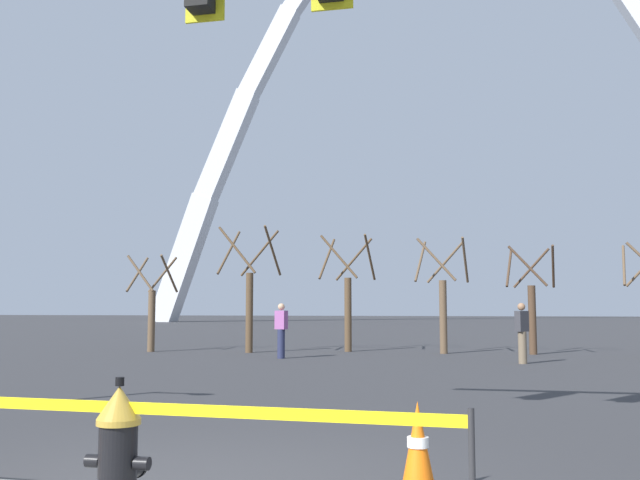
# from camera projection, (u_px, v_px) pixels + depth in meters

# --- Properties ---
(fire_hydrant) EXTENTS (0.46, 0.48, 0.99)m
(fire_hydrant) POSITION_uv_depth(u_px,v_px,m) (118.00, 455.00, 4.72)
(fire_hydrant) COLOR black
(fire_hydrant) RESTS_ON ground
(caution_tape_barrier) EXTENTS (5.41, 0.25, 0.87)m
(caution_tape_barrier) POSITION_uv_depth(u_px,v_px,m) (75.00, 432.00, 4.81)
(caution_tape_barrier) COLOR #232326
(caution_tape_barrier) RESTS_ON ground
(traffic_cone_by_hydrant) EXTENTS (0.36, 0.36, 0.73)m
(traffic_cone_by_hydrant) POSITION_uv_depth(u_px,v_px,m) (418.00, 449.00, 5.44)
(traffic_cone_by_hydrant) COLOR black
(traffic_cone_by_hydrant) RESTS_ON ground
(monument_arch) EXTENTS (61.46, 2.25, 46.31)m
(monument_arch) POSITION_uv_depth(u_px,v_px,m) (447.00, 111.00, 68.22)
(monument_arch) COLOR silver
(monument_arch) RESTS_ON ground
(tree_far_left) EXTENTS (1.50, 1.51, 3.21)m
(tree_far_left) POSITION_uv_depth(u_px,v_px,m) (152.00, 309.00, 23.37)
(tree_far_left) COLOR brown
(tree_far_left) RESTS_ON ground
(tree_left_mid) EXTENTS (1.89, 1.90, 4.10)m
(tree_left_mid) POSITION_uv_depth(u_px,v_px,m) (249.00, 297.00, 22.92)
(tree_left_mid) COLOR brown
(tree_left_mid) RESTS_ON ground
(tree_center_left) EXTENTS (1.80, 1.81, 3.89)m
(tree_center_left) POSITION_uv_depth(u_px,v_px,m) (348.00, 300.00, 23.48)
(tree_center_left) COLOR brown
(tree_center_left) RESTS_ON ground
(tree_center_right) EXTENTS (1.71, 1.72, 3.69)m
(tree_center_right) POSITION_uv_depth(u_px,v_px,m) (443.00, 302.00, 22.42)
(tree_center_right) COLOR brown
(tree_center_right) RESTS_ON ground
(tree_right_mid) EXTENTS (1.59, 1.60, 3.41)m
(tree_right_mid) POSITION_uv_depth(u_px,v_px,m) (532.00, 306.00, 22.01)
(tree_right_mid) COLOR #473323
(tree_right_mid) RESTS_ON ground
(pedestrian_walking_left) EXTENTS (0.39, 0.31, 1.59)m
(pedestrian_walking_left) POSITION_uv_depth(u_px,v_px,m) (281.00, 330.00, 20.21)
(pedestrian_walking_left) COLOR #232847
(pedestrian_walking_left) RESTS_ON ground
(pedestrian_standing_center) EXTENTS (0.38, 0.38, 1.59)m
(pedestrian_standing_center) POSITION_uv_depth(u_px,v_px,m) (522.00, 332.00, 18.29)
(pedestrian_standing_center) COLOR brown
(pedestrian_standing_center) RESTS_ON ground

